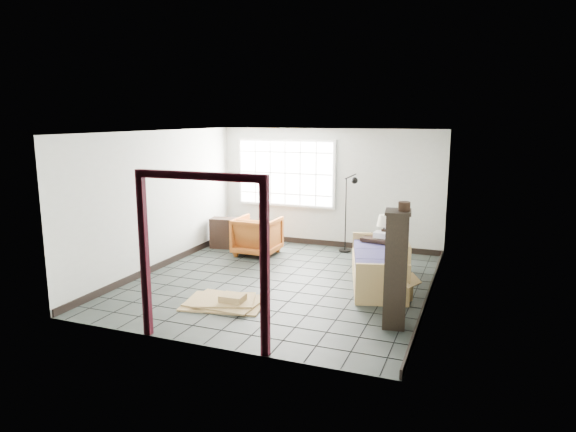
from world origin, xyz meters
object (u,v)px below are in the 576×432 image
at_px(tall_shelf, 396,268).
at_px(futon_sofa, 382,264).
at_px(armchair, 257,234).
at_px(side_table, 379,242).

bearing_deg(tall_shelf, futon_sofa, 98.71).
xyz_separation_m(futon_sofa, tall_shelf, (0.51, -1.73, 0.47)).
bearing_deg(armchair, tall_shelf, 141.10).
bearing_deg(side_table, armchair, 178.16).
relative_size(side_table, tall_shelf, 0.40).
relative_size(futon_sofa, tall_shelf, 1.43).
relative_size(futon_sofa, armchair, 2.64).
height_order(armchair, side_table, armchair).
distance_m(futon_sofa, side_table, 0.95).
distance_m(armchair, side_table, 2.58).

